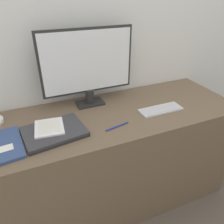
{
  "coord_description": "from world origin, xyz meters",
  "views": [
    {
      "loc": [
        -0.45,
        -0.78,
        1.4
      ],
      "look_at": [
        -0.04,
        0.18,
        0.79
      ],
      "focal_mm": 35.0,
      "sensor_mm": 36.0,
      "label": 1
    }
  ],
  "objects_px": {
    "monitor": "(88,65)",
    "pen": "(117,126)",
    "keyboard": "(161,109)",
    "laptop": "(54,132)",
    "notebook": "(3,146)",
    "ereader": "(49,127)"
  },
  "relations": [
    {
      "from": "keyboard",
      "to": "laptop",
      "type": "height_order",
      "value": "laptop"
    },
    {
      "from": "monitor",
      "to": "pen",
      "type": "distance_m",
      "value": 0.41
    },
    {
      "from": "ereader",
      "to": "notebook",
      "type": "height_order",
      "value": "ereader"
    },
    {
      "from": "keyboard",
      "to": "pen",
      "type": "relative_size",
      "value": 1.9
    },
    {
      "from": "monitor",
      "to": "laptop",
      "type": "bearing_deg",
      "value": -137.95
    },
    {
      "from": "monitor",
      "to": "keyboard",
      "type": "height_order",
      "value": "monitor"
    },
    {
      "from": "laptop",
      "to": "ereader",
      "type": "xyz_separation_m",
      "value": [
        -0.02,
        0.02,
        0.02
      ]
    },
    {
      "from": "notebook",
      "to": "pen",
      "type": "height_order",
      "value": "notebook"
    },
    {
      "from": "monitor",
      "to": "notebook",
      "type": "bearing_deg",
      "value": -153.44
    },
    {
      "from": "notebook",
      "to": "ereader",
      "type": "bearing_deg",
      "value": 9.12
    },
    {
      "from": "ereader",
      "to": "notebook",
      "type": "distance_m",
      "value": 0.23
    },
    {
      "from": "keyboard",
      "to": "laptop",
      "type": "distance_m",
      "value": 0.65
    },
    {
      "from": "monitor",
      "to": "laptop",
      "type": "relative_size",
      "value": 1.71
    },
    {
      "from": "keyboard",
      "to": "ereader",
      "type": "height_order",
      "value": "ereader"
    },
    {
      "from": "ereader",
      "to": "laptop",
      "type": "bearing_deg",
      "value": -53.38
    },
    {
      "from": "monitor",
      "to": "pen",
      "type": "xyz_separation_m",
      "value": [
        0.05,
        -0.32,
        -0.25
      ]
    },
    {
      "from": "ereader",
      "to": "monitor",
      "type": "bearing_deg",
      "value": 37.32
    },
    {
      "from": "laptop",
      "to": "ereader",
      "type": "relative_size",
      "value": 1.84
    },
    {
      "from": "laptop",
      "to": "ereader",
      "type": "height_order",
      "value": "ereader"
    },
    {
      "from": "ereader",
      "to": "pen",
      "type": "xyz_separation_m",
      "value": [
        0.35,
        -0.1,
        -0.03
      ]
    },
    {
      "from": "laptop",
      "to": "notebook",
      "type": "distance_m",
      "value": 0.25
    },
    {
      "from": "keyboard",
      "to": "pen",
      "type": "distance_m",
      "value": 0.33
    }
  ]
}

